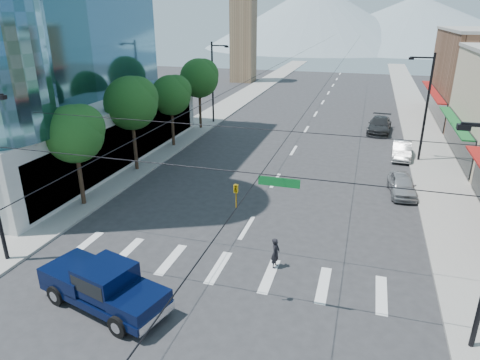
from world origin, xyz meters
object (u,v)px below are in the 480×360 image
Objects in this scene: parked_car_near at (402,185)px; parked_car_mid at (402,150)px; pickup_truck at (103,284)px; pedestrian at (276,253)px; parked_car_far at (380,125)px.

parked_car_mid reaches higher than parked_car_near.
pedestrian is (6.44, 5.06, -0.27)m from pickup_truck.
pickup_truck reaches higher than parked_car_far.
parked_car_mid is 0.79× the size of parked_car_far.
pickup_truck is 1.47× the size of parked_car_mid.
pedestrian is 29.07m from parked_car_far.
parked_car_mid is (0.39, 8.51, 0.01)m from parked_car_near.
pickup_truck reaches higher than pedestrian.
parked_car_near is at bearing -20.83° from pedestrian.
parked_car_near is at bearing -80.38° from parked_car_far.
pickup_truck is 1.54× the size of parked_car_near.
pedestrian is 0.39× the size of parked_car_near.
pickup_truck is 35.61m from parked_car_far.
parked_car_far is at bearing 89.33° from parked_car_near.
parked_car_far is (-1.41, 17.02, 0.09)m from parked_car_near.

